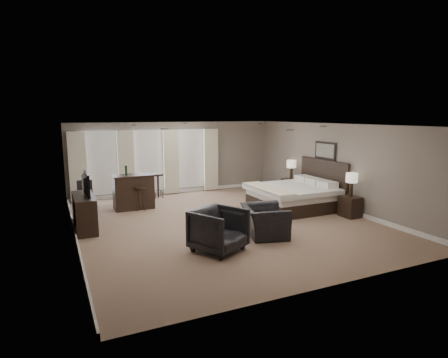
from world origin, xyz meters
name	(u,v)px	position (x,y,z in m)	size (l,w,h in m)	color
room	(224,174)	(0.00, 0.00, 1.30)	(7.60, 8.60, 2.64)	#816652
window_bay	(149,162)	(-1.00, 4.11, 1.20)	(5.25, 0.20, 2.30)	silver
bed	(294,185)	(2.58, 0.41, 0.73)	(2.30, 2.20, 1.46)	silver
nightstand_near	(350,207)	(3.47, -1.04, 0.29)	(0.44, 0.54, 0.59)	black
nightstand_far	(291,188)	(3.47, 1.86, 0.31)	(0.47, 0.58, 0.63)	black
lamp_near	(351,185)	(3.47, -1.04, 0.92)	(0.32, 0.32, 0.67)	beige
lamp_far	(291,170)	(3.47, 1.86, 0.96)	(0.32, 0.32, 0.67)	beige
wall_art	(325,151)	(3.70, 0.41, 1.75)	(0.04, 0.96, 0.56)	slate
dresser	(84,213)	(-3.45, 0.86, 0.44)	(0.49, 1.51, 0.88)	black
tv	(83,193)	(-3.45, 0.86, 0.94)	(0.99, 0.57, 0.13)	black
armchair_near	(265,216)	(0.40, -1.47, 0.49)	(1.12, 0.73, 0.98)	black
armchair_far	(219,228)	(-1.00, -1.92, 0.50)	(0.97, 0.91, 1.00)	black
bar_counter	(134,192)	(-1.89, 2.47, 0.53)	(1.22, 0.64, 1.07)	black
bar_stool_left	(140,198)	(-1.78, 2.19, 0.37)	(0.35, 0.35, 0.73)	black
bar_stool_right	(158,186)	(-0.81, 3.68, 0.43)	(0.40, 0.40, 0.85)	black
desk_chair	(84,195)	(-3.29, 2.84, 0.49)	(0.50, 0.50, 0.98)	black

